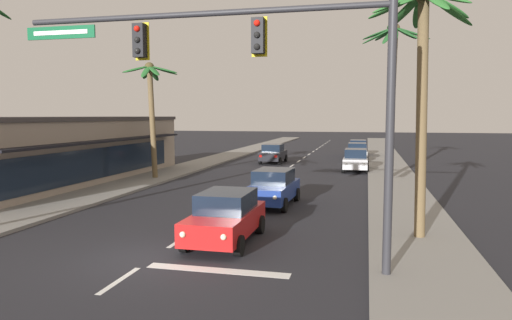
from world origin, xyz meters
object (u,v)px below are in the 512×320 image
sedan_parked_mid_kerb (357,152)px  palm_right_nearest (422,57)px  sedan_third_in_queue (273,187)px  sedan_oncoming_far (273,153)px  traffic_signal_mast (267,68)px  sedan_parked_far_kerb (356,160)px  storefront_strip_left (60,150)px  sedan_lead_at_stop_bar (226,216)px  sedan_parked_nearest_kerb (358,148)px  palm_left_second (151,95)px  palm_right_second (393,71)px

sedan_parked_mid_kerb → palm_right_nearest: size_ratio=0.53×
sedan_parked_mid_kerb → sedan_third_in_queue: bearing=-98.5°
sedan_oncoming_far → palm_right_nearest: 26.75m
traffic_signal_mast → sedan_parked_far_kerb: (1.82, 23.89, -4.58)m
palm_right_nearest → storefront_strip_left: 22.34m
sedan_lead_at_stop_bar → sedan_parked_nearest_kerb: bearing=84.0°
traffic_signal_mast → palm_left_second: size_ratio=1.37×
sedan_parked_mid_kerb → palm_left_second: bearing=-129.0°
sedan_third_in_queue → sedan_oncoming_far: same height
sedan_lead_at_stop_bar → palm_right_second: palm_right_second is taller
traffic_signal_mast → sedan_parked_mid_kerb: size_ratio=2.34×
sedan_oncoming_far → palm_left_second: bearing=-114.3°
sedan_third_in_queue → storefront_strip_left: bearing=164.8°
sedan_parked_nearest_kerb → palm_right_nearest: bearing=-85.6°
sedan_lead_at_stop_bar → storefront_strip_left: size_ratio=0.21×
sedan_lead_at_stop_bar → palm_right_nearest: size_ratio=0.53×
palm_right_nearest → palm_right_second: (-0.15, 15.50, 0.98)m
traffic_signal_mast → sedan_parked_far_kerb: 24.39m
sedan_lead_at_stop_bar → sedan_parked_far_kerb: 21.74m
sedan_lead_at_stop_bar → palm_right_nearest: 8.27m
sedan_parked_mid_kerb → sedan_lead_at_stop_bar: bearing=-97.1°
palm_right_nearest → sedan_parked_nearest_kerb: bearing=94.4°
sedan_parked_nearest_kerb → palm_right_second: bearing=-82.2°
palm_right_second → traffic_signal_mast: bearing=-101.9°
sedan_parked_far_kerb → palm_right_second: palm_right_second is taller
sedan_parked_mid_kerb → storefront_strip_left: 25.83m
sedan_third_in_queue → storefront_strip_left: size_ratio=0.21×
palm_right_second → sedan_parked_far_kerb: bearing=118.6°
sedan_parked_mid_kerb → storefront_strip_left: bearing=-132.9°
storefront_strip_left → palm_right_second: bearing=18.4°
sedan_parked_nearest_kerb → palm_left_second: bearing=-121.1°
sedan_parked_far_kerb → storefront_strip_left: 20.77m
sedan_parked_mid_kerb → traffic_signal_mast: bearing=-93.2°
sedan_oncoming_far → sedan_lead_at_stop_bar: bearing=-82.2°
sedan_oncoming_far → sedan_parked_mid_kerb: 7.98m
sedan_oncoming_far → palm_right_nearest: palm_right_nearest is taller
sedan_third_in_queue → palm_right_nearest: 9.36m
sedan_parked_nearest_kerb → sedan_lead_at_stop_bar: bearing=-96.0°
sedan_lead_at_stop_bar → palm_right_nearest: (6.20, 1.63, 5.22)m
sedan_lead_at_stop_bar → sedan_parked_far_kerb: bearing=80.1°
traffic_signal_mast → palm_left_second: 19.48m
sedan_lead_at_stop_bar → sedan_parked_far_kerb: size_ratio=1.00×
sedan_parked_nearest_kerb → sedan_parked_mid_kerb: bearing=-89.8°
sedan_third_in_queue → sedan_parked_mid_kerb: 23.00m
sedan_parked_mid_kerb → palm_left_second: (-12.84, -15.86, 4.69)m
palm_right_second → storefront_strip_left: bearing=-161.6°
sedan_parked_mid_kerb → palm_right_nearest: palm_right_nearest is taller
palm_left_second → palm_right_second: size_ratio=0.76×
sedan_lead_at_stop_bar → storefront_strip_left: bearing=142.9°
sedan_lead_at_stop_bar → storefront_strip_left: 17.47m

